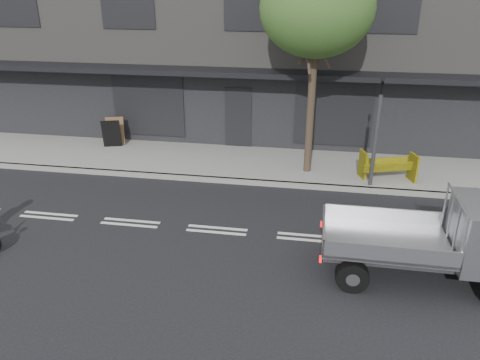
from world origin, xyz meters
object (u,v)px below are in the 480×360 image
at_px(flatbed_ute, 473,236).
at_px(construction_barrier, 389,168).
at_px(sandwich_board, 111,134).
at_px(street_tree, 317,9).
at_px(traffic_light_pole, 376,139).

bearing_deg(flatbed_ute, construction_barrier, 102.59).
bearing_deg(sandwich_board, street_tree, -26.09).
distance_m(traffic_light_pole, construction_barrier, 1.21).
distance_m(flatbed_ute, sandwich_board, 12.88).
xyz_separation_m(street_tree, construction_barrier, (2.54, -0.54, -4.66)).
xyz_separation_m(traffic_light_pole, construction_barrier, (0.54, 0.31, -1.04)).
height_order(street_tree, flatbed_ute, street_tree).
bearing_deg(sandwich_board, flatbed_ute, -48.36).
distance_m(flatbed_ute, construction_barrier, 5.09).
distance_m(street_tree, construction_barrier, 5.34).
height_order(traffic_light_pole, flatbed_ute, traffic_light_pole).
height_order(traffic_light_pole, sandwich_board, traffic_light_pole).
height_order(street_tree, traffic_light_pole, street_tree).
bearing_deg(traffic_light_pole, sandwich_board, 168.08).
bearing_deg(street_tree, traffic_light_pole, -23.03).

